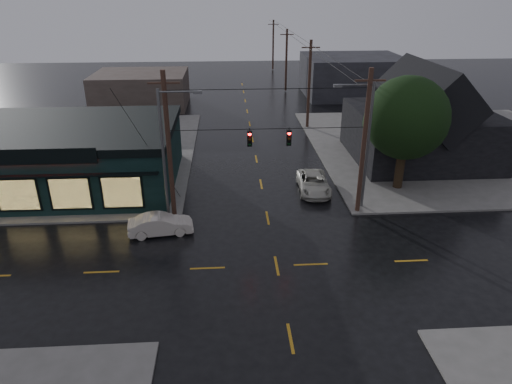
{
  "coord_description": "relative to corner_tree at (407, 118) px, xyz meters",
  "views": [
    {
      "loc": [
        -2.65,
        -22.22,
        14.78
      ],
      "look_at": [
        -0.93,
        4.15,
        2.86
      ],
      "focal_mm": 32.0,
      "sensor_mm": 36.0,
      "label": 1
    }
  ],
  "objects": [
    {
      "name": "suv_silver",
      "position": [
        -6.81,
        -0.06,
        -5.06
      ],
      "size": [
        2.54,
        5.14,
        1.4
      ],
      "primitive_type": "imported",
      "rotation": [
        0.0,
        0.0,
        -0.04
      ],
      "color": "#B4B3A6",
      "rests_on": "ground"
    },
    {
      "name": "pizza_shop",
      "position": [
        -25.82,
        2.54,
        -3.2
      ],
      "size": [
        16.3,
        12.34,
        4.9
      ],
      "color": "black",
      "rests_on": "ground"
    },
    {
      "name": "span_signal_assembly",
      "position": [
        -10.72,
        -3.91,
        -0.06
      ],
      "size": [
        13.0,
        0.48,
        1.23
      ],
      "color": "black",
      "rests_on": "ground"
    },
    {
      "name": "streetlight_nw",
      "position": [
        -17.62,
        -4.61,
        -5.76
      ],
      "size": [
        5.4,
        0.3,
        9.15
      ],
      "primitive_type": null,
      "color": "slate",
      "rests_on": "ground"
    },
    {
      "name": "bg_building_west",
      "position": [
        -24.82,
        29.59,
        -3.56
      ],
      "size": [
        12.0,
        10.0,
        4.4
      ],
      "primitive_type": "cube",
      "color": "#3E322D",
      "rests_on": "ground"
    },
    {
      "name": "sedan_cream",
      "position": [
        -17.96,
        -6.17,
        -5.08
      ],
      "size": [
        4.31,
        2.03,
        1.37
      ],
      "primitive_type": "imported",
      "rotation": [
        0.0,
        0.0,
        1.72
      ],
      "color": "beige",
      "rests_on": "ground"
    },
    {
      "name": "ground_plane",
      "position": [
        -10.82,
        -10.41,
        -5.76
      ],
      "size": [
        160.0,
        160.0,
        0.0
      ],
      "primitive_type": "plane",
      "color": "black"
    },
    {
      "name": "utility_pole_far_a",
      "position": [
        -4.32,
        17.59,
        -5.76
      ],
      "size": [
        2.0,
        0.32,
        9.65
      ],
      "primitive_type": null,
      "color": "black",
      "rests_on": "ground"
    },
    {
      "name": "utility_pole_far_c",
      "position": [
        -4.32,
        57.59,
        -5.76
      ],
      "size": [
        2.0,
        0.32,
        9.15
      ],
      "primitive_type": null,
      "color": "black",
      "rests_on": "ground"
    },
    {
      "name": "sidewalk_nw",
      "position": [
        -30.82,
        9.59,
        -5.69
      ],
      "size": [
        28.0,
        28.0,
        0.15
      ],
      "primitive_type": "cube",
      "color": "#5E5D58",
      "rests_on": "ground"
    },
    {
      "name": "utility_pole_ne",
      "position": [
        -4.32,
        -3.91,
        -5.76
      ],
      "size": [
        2.0,
        0.32,
        10.15
      ],
      "primitive_type": null,
      "color": "black",
      "rests_on": "ground"
    },
    {
      "name": "corner_tree",
      "position": [
        0.0,
        0.0,
        0.0
      ],
      "size": [
        6.3,
        6.3,
        8.79
      ],
      "color": "black",
      "rests_on": "ground"
    },
    {
      "name": "sidewalk_ne",
      "position": [
        9.18,
        9.59,
        -5.69
      ],
      "size": [
        28.0,
        28.0,
        0.15
      ],
      "primitive_type": "cube",
      "color": "#5E5D58",
      "rests_on": "ground"
    },
    {
      "name": "streetlight_ne",
      "position": [
        -3.82,
        -3.21,
        -5.76
      ],
      "size": [
        5.4,
        0.3,
        9.15
      ],
      "primitive_type": null,
      "color": "slate",
      "rests_on": "ground"
    },
    {
      "name": "ne_building",
      "position": [
        4.18,
        6.59,
        -1.29
      ],
      "size": [
        12.6,
        11.6,
        8.75
      ],
      "color": "black",
      "rests_on": "ground"
    },
    {
      "name": "utility_pole_far_b",
      "position": [
        -4.32,
        37.59,
        -5.76
      ],
      "size": [
        2.0,
        0.32,
        9.15
      ],
      "primitive_type": null,
      "color": "black",
      "rests_on": "ground"
    },
    {
      "name": "bg_building_east",
      "position": [
        5.18,
        34.59,
        -2.96
      ],
      "size": [
        14.0,
        12.0,
        5.6
      ],
      "primitive_type": "cube",
      "color": "black",
      "rests_on": "ground"
    },
    {
      "name": "utility_pole_nw",
      "position": [
        -17.32,
        -3.91,
        -5.76
      ],
      "size": [
        2.0,
        0.32,
        10.15
      ],
      "primitive_type": null,
      "color": "black",
      "rests_on": "ground"
    }
  ]
}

